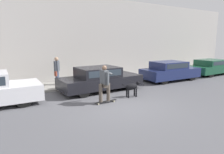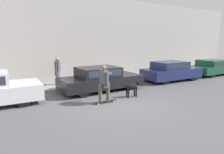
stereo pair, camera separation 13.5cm
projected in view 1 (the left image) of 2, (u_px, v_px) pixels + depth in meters
The scene contains 9 objects.
ground_plane at pixel (120, 106), 8.18m from camera, with size 36.00×36.00×0.00m, color #545459.
back_wall at pixel (68, 39), 12.74m from camera, with size 32.00×0.30×5.51m.
sidewalk_curb at pixel (77, 83), 12.18m from camera, with size 30.00×2.15×0.11m.
parked_car_1 at pixel (100, 79), 10.61m from camera, with size 4.46×1.89×1.26m.
parked_car_2 at pixel (170, 71), 13.33m from camera, with size 4.05×1.89×1.27m.
parked_car_3 at pixel (211, 67), 15.74m from camera, with size 4.28×1.81×1.17m.
dog at pixel (132, 87), 9.38m from camera, with size 1.00×0.35×0.72m.
skateboarder at pixel (105, 82), 8.35m from camera, with size 2.39×0.63×1.62m.
pedestrian_with_bag at pixel (57, 70), 11.44m from camera, with size 0.46×0.62×1.61m.
Camera 1 is at (-4.38, -6.51, 2.62)m, focal length 32.00 mm.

